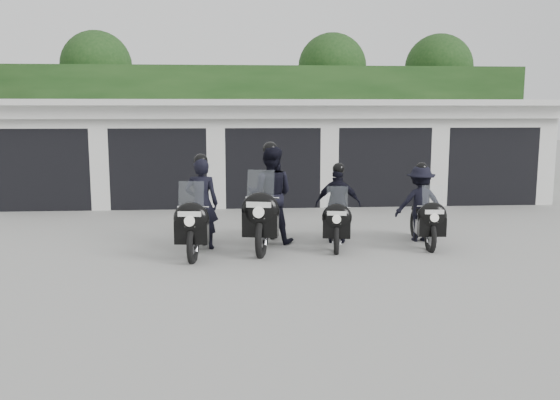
{
  "coord_description": "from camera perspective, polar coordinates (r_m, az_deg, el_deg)",
  "views": [
    {
      "loc": [
        -1.05,
        -10.64,
        2.71
      ],
      "look_at": [
        -0.22,
        0.09,
        1.05
      ],
      "focal_mm": 38.0,
      "sensor_mm": 36.0,
      "label": 1
    }
  ],
  "objects": [
    {
      "name": "police_bike_a",
      "position": [
        11.32,
        -7.79,
        -1.23
      ],
      "size": [
        0.8,
        2.2,
        1.92
      ],
      "rotation": [
        0.0,
        0.0,
        -0.11
      ],
      "color": "black",
      "rests_on": "ground"
    },
    {
      "name": "police_bike_b",
      "position": [
        11.8,
        -1.09,
        -0.08
      ],
      "size": [
        1.19,
        2.41,
        2.13
      ],
      "rotation": [
        0.0,
        0.0,
        -0.21
      ],
      "color": "black",
      "rests_on": "ground"
    },
    {
      "name": "police_bike_c",
      "position": [
        11.94,
        5.59,
        -0.9
      ],
      "size": [
        1.0,
        1.92,
        1.69
      ],
      "rotation": [
        0.0,
        0.0,
        -0.19
      ],
      "color": "black",
      "rests_on": "ground"
    },
    {
      "name": "background_vegetation",
      "position": [
        23.61,
        -0.97,
        8.9
      ],
      "size": [
        20.0,
        3.9,
        5.8
      ],
      "color": "#163312",
      "rests_on": "ground"
    },
    {
      "name": "police_bike_d",
      "position": [
        12.39,
        13.49,
        -0.73
      ],
      "size": [
        1.05,
        1.94,
        1.69
      ],
      "rotation": [
        0.0,
        0.0,
        -0.07
      ],
      "color": "black",
      "rests_on": "ground"
    },
    {
      "name": "garage_block",
      "position": [
        18.78,
        -1.19,
        4.83
      ],
      "size": [
        16.4,
        6.8,
        2.96
      ],
      "color": "silver",
      "rests_on": "ground"
    },
    {
      "name": "ground",
      "position": [
        11.03,
        1.2,
        -5.46
      ],
      "size": [
        80.0,
        80.0,
        0.0
      ],
      "primitive_type": "plane",
      "color": "gray",
      "rests_on": "ground"
    }
  ]
}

